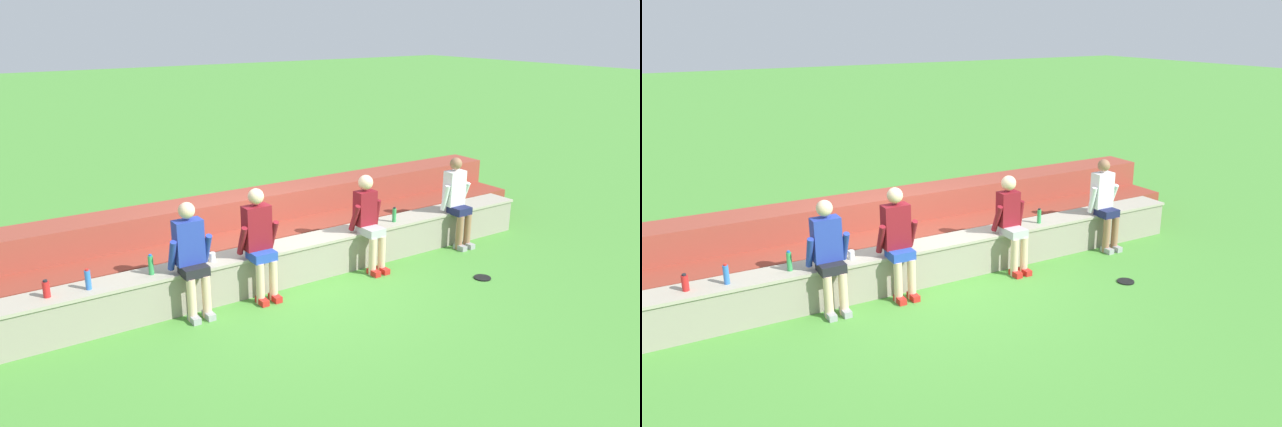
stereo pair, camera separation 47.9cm
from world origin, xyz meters
The scene contains 13 objects.
ground_plane centered at (0.00, 0.00, 0.00)m, with size 80.00×80.00×0.00m, color #4C9338.
stone_seating_wall centered at (0.00, 0.23, 0.29)m, with size 8.82×0.50×0.55m.
brick_bleachers centered at (0.00, 1.57, 0.37)m, with size 10.31×1.34×0.88m.
person_far_left centered at (-1.44, -0.02, 0.78)m, with size 0.53×0.49×1.44m.
person_left_of_center centered at (-0.51, -0.03, 0.79)m, with size 0.53×0.49×1.47m.
person_center centered at (1.27, -0.03, 0.75)m, with size 0.48×0.56×1.40m.
person_right_of_center centered at (3.07, -0.01, 0.77)m, with size 0.50×0.51×1.44m.
water_bottle_mid_left centered at (1.92, 0.17, 0.66)m, with size 0.06×0.06×0.23m.
water_bottle_mid_right centered at (-1.88, 0.21, 0.68)m, with size 0.06×0.06×0.26m.
water_bottle_near_left centered at (-3.07, 0.22, 0.65)m, with size 0.08×0.08×0.21m.
water_bottle_center_gap centered at (-2.63, 0.18, 0.67)m, with size 0.07×0.07×0.25m.
plastic_cup_middle centered at (-1.08, 0.20, 0.61)m, with size 0.08×0.08×0.12m, color white.
frisbee centered at (2.40, -1.23, 0.01)m, with size 0.24×0.24×0.02m, color black.
Camera 1 is at (-4.07, -6.83, 3.55)m, focal length 35.27 mm.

